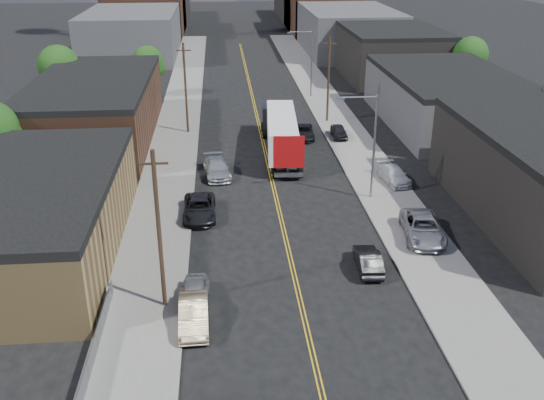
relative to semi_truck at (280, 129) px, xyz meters
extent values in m
plane|color=black|center=(-1.50, 22.42, -2.42)|extent=(260.00, 260.00, 0.00)
cube|color=gold|center=(-1.50, 7.42, -2.42)|extent=(0.32, 120.00, 0.01)
cube|color=slate|center=(-11.00, 7.42, -2.35)|extent=(5.00, 140.00, 0.15)
cube|color=slate|center=(8.00, 7.42, -2.35)|extent=(5.00, 140.00, 0.15)
cube|color=olive|center=(-19.50, -19.58, 0.08)|extent=(12.00, 22.00, 5.00)
cube|color=black|center=(-19.50, -19.58, 2.88)|extent=(12.00, 22.00, 0.60)
cube|color=#4F2E1F|center=(-19.50, 6.42, 0.58)|extent=(12.00, 26.00, 6.00)
cube|color=black|center=(-19.50, 6.42, 3.88)|extent=(12.00, 26.00, 0.60)
cube|color=navy|center=(13.70, -17.58, 1.18)|extent=(0.30, 20.00, 0.80)
cube|color=#3C3D3F|center=(20.50, 8.42, 0.33)|extent=(14.00, 24.00, 5.50)
cube|color=black|center=(20.50, 8.42, 3.38)|extent=(14.00, 24.00, 0.60)
cube|color=black|center=(20.50, 34.42, 1.08)|extent=(14.00, 22.00, 7.00)
cube|color=black|center=(20.50, 34.42, 4.88)|extent=(14.00, 22.00, 0.60)
cube|color=#3C3D3F|center=(-21.50, 57.42, 1.58)|extent=(16.00, 30.00, 8.00)
cube|color=#3C3D3F|center=(18.50, 57.42, 1.58)|extent=(16.00, 30.00, 8.00)
cube|color=#4F2E1F|center=(-21.50, 82.42, 2.58)|extent=(16.00, 26.00, 10.00)
cube|color=#4F2E1F|center=(18.50, 82.42, 2.58)|extent=(16.00, 26.00, 10.00)
cube|color=black|center=(-21.50, 102.42, 1.08)|extent=(16.00, 40.00, 7.00)
cube|color=black|center=(18.50, 102.42, 1.08)|extent=(16.00, 40.00, 7.00)
cylinder|color=gray|center=(6.50, -12.58, 2.08)|extent=(0.18, 0.18, 9.00)
cylinder|color=gray|center=(5.00, -12.58, 6.38)|extent=(3.00, 0.12, 0.12)
cube|color=gray|center=(3.50, -12.58, 6.28)|extent=(0.60, 0.25, 0.18)
cylinder|color=gray|center=(6.50, 22.42, 2.08)|extent=(0.18, 0.18, 9.00)
cylinder|color=gray|center=(5.00, 22.42, 6.38)|extent=(3.00, 0.12, 0.12)
cube|color=gray|center=(3.50, 22.42, 6.28)|extent=(0.60, 0.25, 0.18)
cylinder|color=black|center=(-9.70, -27.58, 2.58)|extent=(0.26, 0.26, 10.00)
cube|color=black|center=(-9.70, -27.58, 6.78)|extent=(1.60, 0.12, 0.12)
cylinder|color=black|center=(-9.70, 7.42, 2.58)|extent=(0.26, 0.26, 10.00)
cube|color=black|center=(-9.70, 7.42, 6.78)|extent=(1.60, 0.12, 0.12)
cylinder|color=black|center=(6.70, 10.42, 2.58)|extent=(0.26, 0.26, 10.00)
cube|color=black|center=(6.70, 10.42, 6.78)|extent=(1.60, 0.12, 0.12)
cube|color=slate|center=(-13.00, -34.08, -1.82)|extent=(0.02, 16.00, 1.20)
cube|color=slate|center=(-13.00, -34.08, -1.22)|extent=(0.05, 16.00, 0.05)
sphere|color=#16360E|center=(-24.90, -7.28, 2.25)|extent=(3.74, 3.74, 3.74)
cylinder|color=black|center=(-25.50, 17.42, -0.17)|extent=(0.36, 0.36, 4.50)
sphere|color=#16360E|center=(-25.50, 17.42, 3.43)|extent=(5.04, 5.04, 5.04)
sphere|color=#16360E|center=(-24.90, 17.72, 2.53)|extent=(3.96, 3.96, 3.96)
sphere|color=#16360E|center=(-26.00, 17.02, 2.80)|extent=(3.60, 3.60, 3.60)
cylinder|color=black|center=(-15.50, 24.42, -0.55)|extent=(0.36, 0.36, 3.75)
sphere|color=#16360E|center=(-15.50, 24.42, 2.45)|extent=(4.20, 4.20, 4.20)
sphere|color=#16360E|center=(-14.90, 24.72, 1.70)|extent=(3.30, 3.30, 3.30)
sphere|color=#16360E|center=(-16.00, 24.02, 1.93)|extent=(3.00, 3.00, 3.00)
cylinder|color=black|center=(28.50, 22.42, -0.30)|extent=(0.36, 0.36, 4.25)
sphere|color=#16360E|center=(28.50, 22.42, 3.10)|extent=(4.76, 4.76, 4.76)
sphere|color=#16360E|center=(29.10, 22.72, 2.25)|extent=(3.74, 3.74, 3.74)
sphere|color=#16360E|center=(28.00, 22.02, 2.51)|extent=(3.40, 3.40, 3.40)
cube|color=silver|center=(0.00, -1.64, 0.34)|extent=(3.62, 12.89, 2.97)
cube|color=#980B0D|center=(0.00, -8.01, 0.34)|extent=(2.78, 0.31, 2.99)
cube|color=gray|center=(0.00, -8.01, -1.84)|extent=(2.66, 0.78, 0.25)
cube|color=black|center=(0.00, 6.21, -0.78)|extent=(2.88, 3.57, 3.29)
cylinder|color=black|center=(0.00, -6.61, -1.89)|extent=(2.83, 1.25, 1.06)
cylinder|color=black|center=(0.00, 6.21, -1.89)|extent=(2.72, 1.24, 1.06)
imported|color=#A8ACAE|center=(-7.90, -27.58, -1.70)|extent=(1.83, 4.31, 1.45)
imported|color=#998664|center=(-7.90, -29.58, -1.64)|extent=(1.78, 4.78, 1.56)
imported|color=black|center=(-7.90, -15.02, -1.66)|extent=(2.56, 5.50, 1.52)
imported|color=#ADB1B2|center=(-6.50, -6.21, -1.65)|extent=(2.82, 5.58, 1.55)
imported|color=black|center=(3.50, -24.25, -1.72)|extent=(1.73, 4.33, 1.40)
imported|color=#A6A8AB|center=(8.47, -20.40, -1.45)|extent=(3.49, 6.25, 1.65)
imported|color=silver|center=(9.37, -9.38, -1.60)|extent=(2.46, 4.82, 1.34)
imported|color=black|center=(6.87, 3.89, -1.62)|extent=(1.61, 3.88, 1.31)
imported|color=black|center=(3.00, 4.42, -1.73)|extent=(2.66, 5.16, 1.39)
camera|label=1|loc=(-5.97, -58.87, 18.20)|focal=40.00mm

